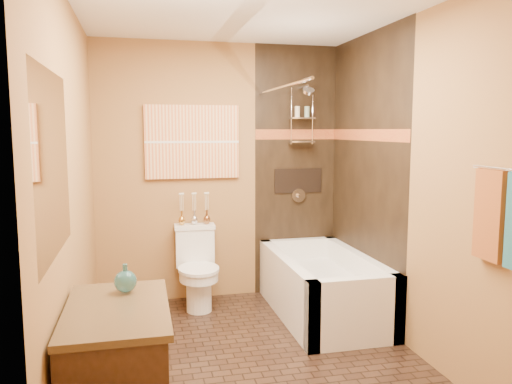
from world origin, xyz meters
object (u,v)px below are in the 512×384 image
object	(u,v)px
vanity	(117,376)
toilet	(197,267)
sunset_painting	(192,142)
bathtub	(322,291)

from	to	relation	value
vanity	toilet	bearing A→B (deg)	72.22
sunset_painting	toilet	xyz separation A→B (m)	(0.00, -0.26, -1.17)
bathtub	vanity	xyz separation A→B (m)	(-1.72, -1.52, 0.16)
bathtub	sunset_painting	bearing A→B (deg)	145.96
sunset_painting	toilet	size ratio (longest dim) A/B	1.19
toilet	vanity	world-z (taller)	same
toilet	vanity	distance (m)	2.09
sunset_painting	bathtub	world-z (taller)	sunset_painting
bathtub	toilet	size ratio (longest dim) A/B	1.98
toilet	vanity	bearing A→B (deg)	-105.70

